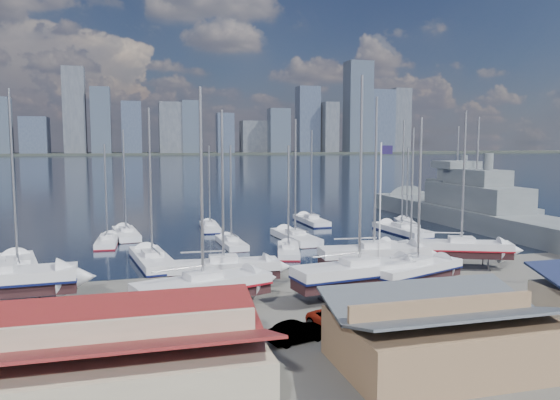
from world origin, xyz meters
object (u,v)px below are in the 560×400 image
object	(u,v)px
naval_ship_east	(475,216)
flagpole	(381,205)
car_a	(158,336)
naval_ship_west	(456,201)

from	to	relation	value
naval_ship_east	flagpole	xyz separation A→B (m)	(-30.31, -29.47, 5.88)
naval_ship_east	flagpole	bearing A→B (deg)	133.19
naval_ship_east	car_a	world-z (taller)	naval_ship_east
naval_ship_east	flagpole	size ratio (longest dim) A/B	4.08
naval_ship_east	naval_ship_west	world-z (taller)	naval_ship_east
naval_ship_west	flagpole	bearing A→B (deg)	138.05
naval_ship_east	car_a	size ratio (longest dim) A/B	11.12
naval_ship_east	flagpole	distance (m)	42.69
flagpole	car_a	bearing A→B (deg)	-154.98
naval_ship_west	car_a	xyz separation A→B (m)	(-59.73, -58.62, -0.86)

